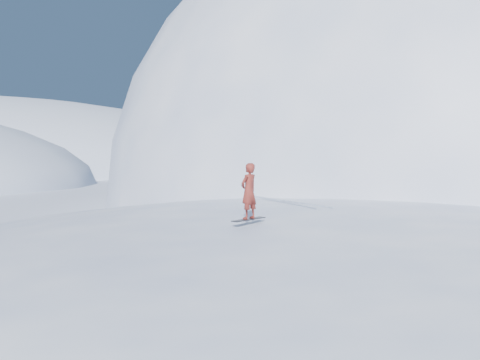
# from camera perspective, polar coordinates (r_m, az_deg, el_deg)

# --- Properties ---
(ground) EXTENTS (400.00, 400.00, 0.00)m
(ground) POSITION_cam_1_polar(r_m,az_deg,el_deg) (15.64, 13.01, -12.87)
(ground) COLOR white
(ground) RESTS_ON ground
(near_ridge) EXTENTS (36.00, 28.00, 4.80)m
(near_ridge) POSITION_cam_1_polar(r_m,az_deg,el_deg) (18.66, 11.42, -10.24)
(near_ridge) COLOR white
(near_ridge) RESTS_ON ground
(summit_peak) EXTENTS (60.00, 56.00, 56.00)m
(summit_peak) POSITION_cam_1_polar(r_m,az_deg,el_deg) (49.05, 21.68, -2.19)
(summit_peak) COLOR white
(summit_peak) RESTS_ON ground
(peak_shoulder) EXTENTS (28.00, 24.00, 18.00)m
(peak_shoulder) POSITION_cam_1_polar(r_m,az_deg,el_deg) (37.65, 12.33, -3.56)
(peak_shoulder) COLOR white
(peak_shoulder) RESTS_ON ground
(wind_bumps) EXTENTS (16.00, 14.40, 1.00)m
(wind_bumps) POSITION_cam_1_polar(r_m,az_deg,el_deg) (17.26, 8.00, -11.31)
(wind_bumps) COLOR white
(wind_bumps) RESTS_ON ground
(snowboard) EXTENTS (1.21, 0.93, 0.02)m
(snowboard) POSITION_cam_1_polar(r_m,az_deg,el_deg) (13.59, 1.07, -4.81)
(snowboard) COLOR black
(snowboard) RESTS_ON near_ridge
(snowboarder) EXTENTS (0.71, 0.65, 1.62)m
(snowboarder) POSITION_cam_1_polar(r_m,az_deg,el_deg) (13.50, 1.08, -1.36)
(snowboarder) COLOR maroon
(snowboarder) RESTS_ON snowboard
(board_tracks) EXTENTS (1.62, 5.94, 0.04)m
(board_tracks) POSITION_cam_1_polar(r_m,az_deg,el_deg) (19.21, 4.99, -2.50)
(board_tracks) COLOR silver
(board_tracks) RESTS_ON ground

